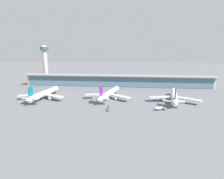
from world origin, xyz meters
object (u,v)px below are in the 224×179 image
safety_cone_charlie (28,103)px  safety_cone_alpha (13,104)px  airliner_centre_stand (109,93)px  safety_cone_delta (47,104)px  service_truck_near_nose_olive (160,108)px  service_truck_under_wing_blue (157,100)px  service_truck_mid_apron_olive (108,110)px  control_tower (45,60)px  airliner_left_stand (44,94)px  airliner_right_stand (174,96)px  safety_cone_bravo (26,104)px

safety_cone_charlie → safety_cone_alpha: bearing=-166.4°
safety_cone_alpha → safety_cone_charlie: same height
airliner_centre_stand → safety_cone_charlie: 73.18m
airliner_centre_stand → safety_cone_delta: bearing=-153.2°
service_truck_near_nose_olive → safety_cone_delta: service_truck_near_nose_olive is taller
service_truck_under_wing_blue → service_truck_mid_apron_olive: (-40.73, -32.37, 0.00)m
service_truck_under_wing_blue → safety_cone_delta: service_truck_under_wing_blue is taller
control_tower → safety_cone_alpha: bearing=-77.3°
airliner_centre_stand → control_tower: size_ratio=1.00×
airliner_left_stand → safety_cone_charlie: (-6.14, -18.03, -4.67)m
airliner_right_stand → service_truck_under_wing_blue: bearing=-172.9°
safety_cone_bravo → safety_cone_charlie: (1.09, 1.05, 0.00)m
safety_cone_bravo → safety_cone_charlie: 1.52m
service_truck_mid_apron_olive → safety_cone_bravo: 74.32m
service_truck_under_wing_blue → service_truck_mid_apron_olive: size_ratio=1.00×
service_truck_near_nose_olive → safety_cone_bravo: bearing=177.4°
service_truck_near_nose_olive → safety_cone_bravo: size_ratio=12.62×
airliner_left_stand → airliner_centre_stand: size_ratio=1.01×
service_truck_under_wing_blue → airliner_right_stand: bearing=7.1°
airliner_right_stand → airliner_left_stand: bearing=-178.0°
airliner_right_stand → control_tower: control_tower is taller
airliner_left_stand → safety_cone_bravo: 20.94m
service_truck_near_nose_olive → control_tower: 196.71m
service_truck_near_nose_olive → safety_cone_alpha: (-124.04, 3.21, -1.39)m
airliner_right_stand → service_truck_under_wing_blue: (-15.40, -1.93, -4.18)m
airliner_centre_stand → control_tower: 142.92m
safety_cone_bravo → safety_cone_delta: same height
service_truck_near_nose_olive → control_tower: size_ratio=0.15×
airliner_centre_stand → control_tower: (-107.11, 90.60, 27.32)m
airliner_centre_stand → service_truck_mid_apron_olive: bearing=-83.8°
airliner_centre_stand → airliner_right_stand: size_ratio=1.00×
service_truck_near_nose_olive → service_truck_under_wing_blue: service_truck_near_nose_olive is taller
service_truck_under_wing_blue → safety_cone_alpha: 127.27m
airliner_centre_stand → service_truck_under_wing_blue: (44.81, -5.49, -4.18)m
control_tower → safety_cone_bravo: 127.42m
airliner_right_stand → control_tower: 193.93m
service_truck_mid_apron_olive → safety_cone_charlie: (-72.41, 12.07, -0.49)m
airliner_centre_stand → service_truck_under_wing_blue: airliner_centre_stand is taller
service_truck_under_wing_blue → airliner_left_stand: bearing=-178.8°
service_truck_mid_apron_olive → safety_cone_bravo: service_truck_mid_apron_olive is taller
airliner_left_stand → airliner_centre_stand: same height
control_tower → safety_cone_delta: size_ratio=84.25×
service_truck_near_nose_olive → safety_cone_delta: bearing=176.2°
service_truck_mid_apron_olive → safety_cone_delta: 56.08m
airliner_centre_stand → service_truck_near_nose_olive: airliner_centre_stand is taller
airliner_right_stand → service_truck_near_nose_olive: size_ratio=6.70×
safety_cone_charlie → safety_cone_delta: bearing=0.5°
service_truck_near_nose_olive → control_tower: control_tower is taller
airliner_centre_stand → airliner_right_stand: (60.21, -3.56, 0.00)m
service_truck_under_wing_blue → safety_cone_alpha: service_truck_under_wing_blue is taller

